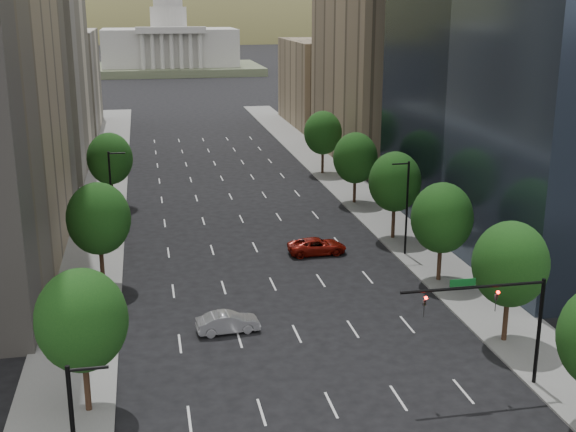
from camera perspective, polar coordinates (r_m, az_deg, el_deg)
sidewalk_left at (r=71.82m, az=-14.88°, el=-3.02°), size 6.00×200.00×0.15m
sidewalk_right at (r=76.02m, az=9.09°, el=-1.62°), size 6.00×200.00×0.15m
midrise_cream_left at (r=112.02m, az=-19.21°, el=12.43°), size 14.00×30.00×35.00m
filler_left at (r=145.33m, az=-17.20°, el=9.87°), size 14.00×26.00×18.00m
parking_tan_right at (r=113.70m, az=7.05°, el=11.96°), size 14.00×30.00×30.00m
filler_right at (r=145.93m, az=2.92°, el=10.18°), size 14.00×26.00×16.00m
tree_right_1 at (r=52.88m, az=16.67°, el=-3.56°), size 5.20×5.20×8.75m
tree_right_2 at (r=63.23m, az=11.71°, el=-0.15°), size 5.20×5.20×8.61m
tree_right_3 at (r=73.98m, az=8.19°, el=2.61°), size 5.20×5.20×8.89m
tree_right_4 at (r=87.09m, az=5.18°, el=4.45°), size 5.20×5.20×8.46m
tree_right_5 at (r=102.23m, az=2.69°, el=6.38°), size 5.20×5.20×8.75m
tree_left_0 at (r=43.59m, az=-15.54°, el=-7.72°), size 5.20×5.20×8.75m
tree_left_1 at (r=62.35m, az=-14.31°, el=-0.20°), size 5.20×5.20×8.97m
tree_left_2 at (r=87.68m, az=-13.49°, el=4.29°), size 5.20×5.20×8.68m
streetlight_rn at (r=69.49m, az=9.06°, el=0.80°), size 1.70×0.20×9.00m
streetlight_ln at (r=75.16m, az=-13.36°, el=1.72°), size 1.70×0.20×9.00m
traffic_signal at (r=46.59m, az=16.18°, el=-6.96°), size 9.12×0.40×7.38m
capitol at (r=258.18m, az=-9.05°, el=12.68°), size 60.00×40.00×35.20m
foothills at (r=611.93m, az=-6.94°, el=10.25°), size 720.00×413.00×263.00m
car_silver at (r=54.15m, az=-4.63°, el=-8.13°), size 4.66×1.95×1.50m
car_red_far at (r=70.21m, az=2.24°, el=-2.32°), size 5.61×2.72×1.54m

